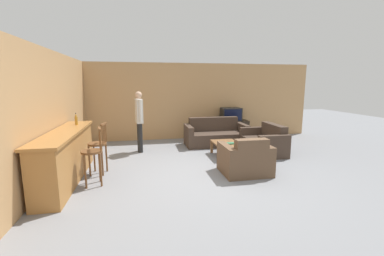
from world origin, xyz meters
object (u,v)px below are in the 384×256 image
(couch_far, at_px, (216,135))
(bar_chair_near, at_px, (93,156))
(book_on_table, at_px, (231,143))
(loveseat_right, at_px, (264,143))
(armchair_near, at_px, (245,160))
(bar_chair_mid, at_px, (98,147))
(bottle, at_px, (76,119))
(person_by_window, at_px, (139,118))
(tv, at_px, (231,114))
(coffee_table, at_px, (226,145))
(tv_unit, at_px, (230,129))

(couch_far, bearing_deg, bar_chair_near, -139.79)
(book_on_table, bearing_deg, loveseat_right, 13.63)
(couch_far, xyz_separation_m, armchair_near, (-0.12, -2.68, 0.00))
(bar_chair_mid, relative_size, bottle, 4.12)
(couch_far, relative_size, person_by_window, 1.13)
(tv, height_order, bottle, bottle)
(couch_far, relative_size, coffee_table, 2.04)
(tv_unit, bearing_deg, coffee_table, -112.20)
(bottle, bearing_deg, book_on_table, 2.06)
(couch_far, height_order, bottle, bottle)
(bar_chair_mid, relative_size, tv_unit, 0.90)
(bar_chair_near, bearing_deg, armchair_near, 0.47)
(coffee_table, xyz_separation_m, tv, (0.88, 2.17, 0.54))
(armchair_near, bearing_deg, tv_unit, 75.44)
(bar_chair_near, height_order, coffee_table, bar_chair_near)
(coffee_table, bearing_deg, bar_chair_mid, -166.71)
(bar_chair_near, bearing_deg, couch_far, 40.21)
(bar_chair_mid, xyz_separation_m, loveseat_right, (4.26, 0.86, -0.28))
(bar_chair_mid, relative_size, person_by_window, 0.65)
(armchair_near, height_order, book_on_table, armchair_near)
(bar_chair_mid, height_order, tv, bar_chair_mid)
(couch_far, bearing_deg, tv, 46.33)
(bar_chair_mid, bearing_deg, loveseat_right, 11.42)
(loveseat_right, distance_m, bottle, 4.85)
(tv_unit, height_order, person_by_window, person_by_window)
(bottle, bearing_deg, coffee_table, 4.26)
(loveseat_right, height_order, coffee_table, loveseat_right)
(coffee_table, xyz_separation_m, book_on_table, (0.06, -0.14, 0.07))
(loveseat_right, distance_m, coffee_table, 1.16)
(loveseat_right, distance_m, tv_unit, 2.06)
(bar_chair_near, xyz_separation_m, tv, (3.99, 3.54, 0.28))
(bar_chair_near, distance_m, bottle, 1.33)
(couch_far, bearing_deg, bottle, -156.54)
(bar_chair_near, height_order, tv_unit, bar_chair_near)
(loveseat_right, bearing_deg, couch_far, 130.93)
(person_by_window, bearing_deg, tv, 21.85)
(couch_far, xyz_separation_m, tv_unit, (0.79, 0.83, 0.02))
(coffee_table, height_order, bottle, bottle)
(person_by_window, bearing_deg, loveseat_right, -12.99)
(bottle, height_order, book_on_table, bottle)
(couch_far, distance_m, coffee_table, 1.34)
(bar_chair_mid, relative_size, couch_far, 0.57)
(armchair_near, distance_m, bottle, 3.83)
(tv, distance_m, book_on_table, 2.49)
(bar_chair_near, relative_size, book_on_table, 5.21)
(bottle, xyz_separation_m, person_by_window, (1.36, 1.18, -0.16))
(armchair_near, distance_m, tv_unit, 3.63)
(coffee_table, bearing_deg, bar_chair_near, -156.22)
(armchair_near, bearing_deg, loveseat_right, 51.31)
(bar_chair_near, bearing_deg, coffee_table, 23.78)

